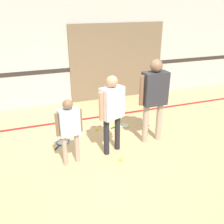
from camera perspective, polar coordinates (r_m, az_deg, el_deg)
The scene contains 12 objects.
ground_plane at distance 5.40m, azimuth -0.12°, elevation -8.12°, with size 16.00×16.00×0.00m, color tan.
wall_back at distance 7.51m, azimuth -7.75°, elevation 14.02°, with size 16.00×0.07×3.20m.
wall_panel at distance 7.87m, azimuth 1.22°, elevation 11.36°, with size 2.97×0.05×2.30m.
floor_stripe at distance 6.72m, azimuth -4.54°, elevation -1.35°, with size 14.40×0.10×0.01m.
person_instructor at distance 4.81m, azimuth 0.00°, elevation 1.21°, with size 0.58×0.40×1.62m.
person_student_left at distance 4.58m, azimuth -9.74°, elevation -3.05°, with size 0.50×0.24×1.31m.
person_student_right at distance 5.26m, azimuth 9.67°, elevation 4.35°, with size 0.69×0.30×1.83m.
racket_spare_on_floor at distance 6.29m, azimuth 2.48°, elevation -3.06°, with size 0.52×0.32×0.03m.
racket_second_spare at distance 5.66m, azimuth -11.27°, elevation -6.84°, with size 0.41×0.46×0.03m.
tennis_ball_near_instructor at distance 4.97m, azimuth 2.12°, elevation -10.80°, with size 0.07×0.07×0.07m, color #CCE038.
tennis_ball_by_spare_racket at distance 6.19m, azimuth 0.55°, elevation -3.26°, with size 0.07×0.07×0.07m, color #CCE038.
tennis_ball_stray_left at distance 6.07m, azimuth -3.43°, elevation -3.90°, with size 0.07×0.07×0.07m, color #CCE038.
Camera 1 is at (-1.50, -4.32, 2.87)m, focal length 40.00 mm.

